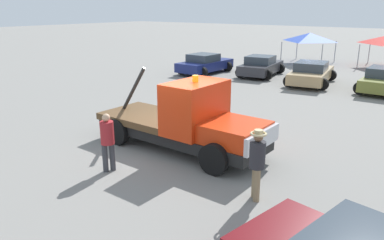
# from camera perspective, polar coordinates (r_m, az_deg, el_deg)

# --- Properties ---
(ground_plane) EXTENTS (160.00, 160.00, 0.00)m
(ground_plane) POSITION_cam_1_polar(r_m,az_deg,el_deg) (12.21, -1.88, -4.31)
(ground_plane) COLOR gray
(tow_truck) EXTENTS (5.89, 2.22, 2.51)m
(tow_truck) POSITION_cam_1_polar(r_m,az_deg,el_deg) (11.68, -0.55, -0.33)
(tow_truck) COLOR black
(tow_truck) RESTS_ON ground
(person_near_truck) EXTENTS (0.39, 0.39, 1.75)m
(person_near_truck) POSITION_cam_1_polar(r_m,az_deg,el_deg) (8.84, 9.90, -5.90)
(person_near_truck) COLOR #847051
(person_near_truck) RESTS_ON ground
(person_at_hood) EXTENTS (0.37, 0.37, 1.67)m
(person_at_hood) POSITION_cam_1_polar(r_m,az_deg,el_deg) (10.49, -12.76, -2.76)
(person_at_hood) COLOR #38383D
(person_at_hood) RESTS_ON ground
(parked_car_navy) EXTENTS (2.49, 4.42, 1.34)m
(parked_car_navy) POSITION_cam_1_polar(r_m,az_deg,el_deg) (26.04, 1.95, 8.56)
(parked_car_navy) COLOR navy
(parked_car_navy) RESTS_ON ground
(parked_car_charcoal) EXTENTS (2.84, 4.43, 1.34)m
(parked_car_charcoal) POSITION_cam_1_polar(r_m,az_deg,el_deg) (25.41, 10.44, 8.08)
(parked_car_charcoal) COLOR #2D2D33
(parked_car_charcoal) RESTS_ON ground
(parked_car_tan) EXTENTS (2.98, 4.93, 1.34)m
(parked_car_tan) POSITION_cam_1_polar(r_m,az_deg,el_deg) (23.35, 17.70, 6.81)
(parked_car_tan) COLOR tan
(parked_car_tan) RESTS_ON ground
(parked_car_olive) EXTENTS (2.41, 4.47, 1.34)m
(parked_car_olive) POSITION_cam_1_polar(r_m,az_deg,el_deg) (22.70, 27.27, 5.46)
(parked_car_olive) COLOR olive
(parked_car_olive) RESTS_ON ground
(canopy_tent_blue) EXTENTS (3.35, 3.35, 2.41)m
(canopy_tent_blue) POSITION_cam_1_polar(r_m,az_deg,el_deg) (32.23, 17.50, 11.95)
(canopy_tent_blue) COLOR #9E9EA3
(canopy_tent_blue) RESTS_ON ground
(traffic_cone) EXTENTS (0.40, 0.40, 0.55)m
(traffic_cone) POSITION_cam_1_polar(r_m,az_deg,el_deg) (15.13, 5.17, 0.86)
(traffic_cone) COLOR black
(traffic_cone) RESTS_ON ground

